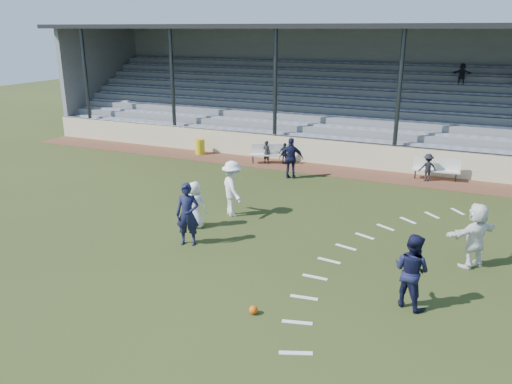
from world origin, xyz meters
TOP-DOWN VIEW (x-y plane):
  - ground at (0.00, 0.00)m, footprint 90.00×90.00m
  - cinder_track at (0.00, 10.50)m, footprint 34.00×2.00m
  - retaining_wall at (0.00, 11.55)m, footprint 34.00×0.18m
  - bench_left at (-2.78, 10.65)m, footprint 1.99×1.26m
  - bench_right at (4.98, 10.91)m, footprint 2.03×0.64m
  - trash_bin at (-6.93, 10.82)m, footprint 0.50×0.50m
  - football at (2.07, -2.33)m, footprint 0.21×0.21m
  - player_white_lead at (-1.94, 1.84)m, footprint 0.83×0.59m
  - player_navy_lead at (-1.42, 0.52)m, footprint 0.83×0.67m
  - player_navy_mid at (5.34, -0.46)m, footprint 1.12×1.02m
  - player_white_wing at (-1.29, 3.35)m, footprint 1.44×1.43m
  - player_navy_wing at (-0.98, 8.60)m, footprint 1.15×0.69m
  - player_white_back at (6.68, 2.44)m, footprint 1.58×1.67m
  - sub_left_near at (-2.93, 10.44)m, footprint 0.47×0.37m
  - sub_left_far at (-2.06, 10.67)m, footprint 0.65×0.34m
  - sub_right at (4.65, 10.54)m, footprint 0.90×0.73m
  - grandstand at (0.00, 16.26)m, footprint 34.60×9.00m
  - penalty_arc at (4.12, 0.00)m, footprint 3.89×14.63m

SIDE VIEW (x-z plane):
  - ground at x=0.00m, z-range 0.00..0.00m
  - penalty_arc at x=4.12m, z-range 0.00..0.01m
  - cinder_track at x=0.00m, z-range 0.00..0.02m
  - football at x=2.07m, z-range 0.00..0.21m
  - trash_bin at x=-6.93m, z-range 0.02..0.82m
  - sub_left_far at x=-2.06m, z-range 0.02..1.08m
  - bench_left at x=-2.78m, z-range 0.11..1.06m
  - bench_right at x=4.98m, z-range 0.11..1.06m
  - sub_left_near at x=-2.93m, z-range 0.02..1.17m
  - retaining_wall at x=0.00m, z-range 0.00..1.20m
  - sub_right at x=4.65m, z-range 0.02..1.24m
  - player_white_lead at x=-1.94m, z-range 0.00..1.59m
  - player_navy_wing at x=-0.98m, z-range 0.00..1.83m
  - player_navy_mid at x=5.34m, z-range 0.00..1.86m
  - player_white_back at x=6.68m, z-range 0.00..1.88m
  - player_navy_lead at x=-1.42m, z-range 0.00..1.97m
  - player_white_wing at x=-1.29m, z-range 0.00..2.00m
  - grandstand at x=0.00m, z-range -1.10..5.51m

